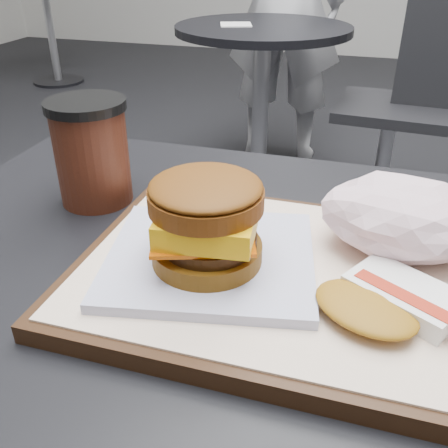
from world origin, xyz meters
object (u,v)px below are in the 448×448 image
breakfast_sandwich (208,230)px  neighbor_table (261,76)px  neighbor_chair (412,97)px  customer_table (240,398)px  hash_brown (387,300)px  crumpled_wrapper (405,217)px  serving_tray (280,275)px  coffee_cup (91,149)px

breakfast_sandwich → neighbor_table: breakfast_sandwich is taller
neighbor_chair → customer_table: bearing=-98.6°
hash_brown → crumpled_wrapper: bearing=84.0°
customer_table → serving_tray: serving_tray is taller
coffee_cup → customer_table: bearing=-23.9°
coffee_cup → neighbor_chair: (0.46, 1.56, -0.33)m
breakfast_sandwich → crumpled_wrapper: size_ratio=1.41×
serving_tray → coffee_cup: 0.28m
serving_tray → neighbor_chair: bearing=82.8°
serving_tray → neighbor_chair: 1.70m
customer_table → crumpled_wrapper: bearing=19.8°
hash_brown → customer_table: bearing=159.2°
coffee_cup → neighbor_table: 1.59m
crumpled_wrapper → neighbor_table: crumpled_wrapper is taller
customer_table → crumpled_wrapper: (0.14, 0.05, 0.24)m
serving_tray → crumpled_wrapper: size_ratio=2.46×
hash_brown → coffee_cup: coffee_cup is taller
crumpled_wrapper → neighbor_chair: neighbor_chair is taller
customer_table → crumpled_wrapper: 0.28m
customer_table → neighbor_table: 1.69m
breakfast_sandwich → neighbor_chair: bearing=80.7°
coffee_cup → hash_brown: bearing=-22.7°
crumpled_wrapper → neighbor_chair: 1.64m
hash_brown → neighbor_table: (-0.48, 1.70, -0.25)m
customer_table → neighbor_chair: neighbor_chair is taller
breakfast_sandwich → hash_brown: breakfast_sandwich is taller
customer_table → breakfast_sandwich: bearing=-127.0°
hash_brown → coffee_cup: size_ratio=1.07×
customer_table → breakfast_sandwich: 0.25m
neighbor_table → hash_brown: bearing=-74.1°
customer_table → neighbor_table: size_ratio=1.07×
coffee_cup → neighbor_table: size_ratio=0.17×
neighbor_table → crumpled_wrapper: bearing=-72.8°
customer_table → hash_brown: size_ratio=5.92×
customer_table → serving_tray: bearing=-19.2°
hash_brown → crumpled_wrapper: 0.11m
breakfast_sandwich → neighbor_chair: size_ratio=0.25×
crumpled_wrapper → hash_brown: bearing=-96.0°
breakfast_sandwich → neighbor_table: (-0.33, 1.68, -0.28)m
customer_table → neighbor_chair: (0.25, 1.66, -0.07)m
serving_tray → neighbor_chair: neighbor_chair is taller
customer_table → hash_brown: bearing=-20.8°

